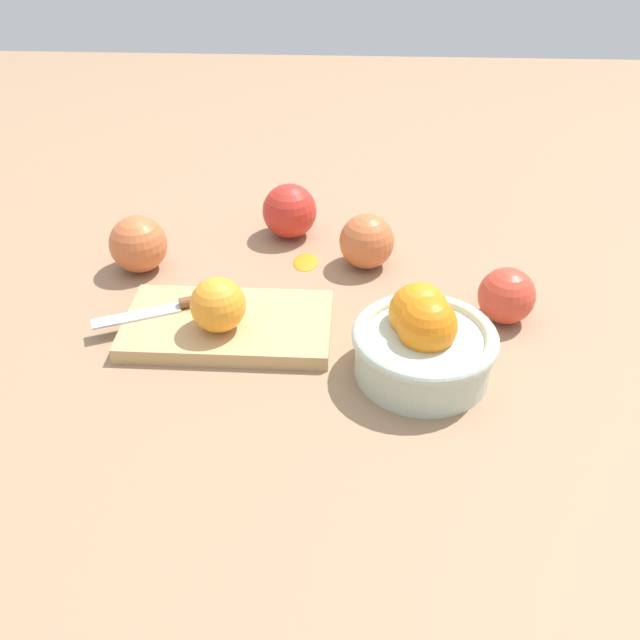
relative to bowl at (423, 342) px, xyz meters
name	(u,v)px	position (x,y,z in m)	size (l,w,h in m)	color
ground_plane	(309,313)	(0.14, -0.11, -0.04)	(2.40, 2.40, 0.00)	#997556
bowl	(423,342)	(0.00, 0.00, 0.00)	(0.17, 0.17, 0.10)	beige
cutting_board	(228,325)	(0.24, -0.07, -0.03)	(0.26, 0.14, 0.02)	tan
orange_on_board	(218,305)	(0.24, -0.05, 0.01)	(0.07, 0.07, 0.07)	orange
knife	(171,307)	(0.31, -0.08, -0.02)	(0.15, 0.08, 0.01)	silver
apple_front_right	(290,211)	(0.18, -0.32, 0.00)	(0.08, 0.08, 0.08)	red
apple_front_left	(367,241)	(0.06, -0.24, 0.00)	(0.08, 0.08, 0.08)	#CC6638
apple_mid_left	(507,297)	(-0.11, -0.11, -0.01)	(0.07, 0.07, 0.07)	#D6422D
apple_front_right_2	(138,244)	(0.38, -0.21, 0.00)	(0.08, 0.08, 0.08)	#CC6638
citrus_peel	(306,260)	(0.15, -0.24, -0.04)	(0.05, 0.04, 0.01)	orange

